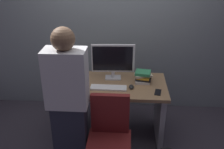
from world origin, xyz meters
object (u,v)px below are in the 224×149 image
cup_near_keyboard (78,82)px  cup_by_monitor (76,74)px  book_stack (143,77)px  cell_phone (158,92)px  keyboard (109,88)px  office_chair (109,144)px  person_at_desk (68,106)px  monitor (113,60)px  mouse (131,87)px  desk (112,101)px

cup_near_keyboard → cup_by_monitor: cup_near_keyboard is taller
book_stack → cell_phone: book_stack is taller
keyboard → cup_by_monitor: 0.53m
office_chair → person_at_desk: bearing=171.3°
cup_near_keyboard → cell_phone: 0.96m
cup_by_monitor → person_at_desk: bearing=-84.1°
office_chair → cell_phone: 0.82m
monitor → cell_phone: (0.55, -0.35, -0.25)m
office_chair → mouse: size_ratio=9.40×
person_at_desk → cell_phone: size_ratio=11.38×
book_stack → cell_phone: size_ratio=1.59×
cup_by_monitor → cell_phone: 1.08m
office_chair → monitor: monitor is taller
mouse → cell_phone: (0.31, -0.09, -0.01)m
monitor → cup_by_monitor: monitor is taller
desk → mouse: (0.23, -0.09, 0.26)m
person_at_desk → keyboard: 0.65m
mouse → cup_by_monitor: size_ratio=1.03×
cell_phone → keyboard: bearing=-175.5°
office_chair → desk: bearing=91.3°
office_chair → cell_phone: office_chair is taller
office_chair → monitor: 1.06m
cup_by_monitor → book_stack: (0.86, -0.09, 0.02)m
desk → cup_by_monitor: size_ratio=13.71×
keyboard → cup_near_keyboard: (-0.37, 0.04, 0.04)m
person_at_desk → mouse: 0.85m
person_at_desk → monitor: (0.39, 0.83, 0.17)m
person_at_desk → mouse: person_at_desk is taller
person_at_desk → monitor: bearing=64.7°
monitor → cell_phone: bearing=-32.5°
keyboard → cup_near_keyboard: 0.38m
office_chair → cup_by_monitor: size_ratio=9.67×
monitor → book_stack: bearing=-13.0°
cup_by_monitor → cup_near_keyboard: bearing=-74.2°
person_at_desk → cup_by_monitor: (-0.09, 0.82, -0.03)m
person_at_desk → cup_near_keyboard: (-0.02, 0.58, -0.03)m
desk → monitor: size_ratio=2.47×
monitor → keyboard: (-0.03, -0.28, -0.25)m
monitor → office_chair: bearing=-88.7°
book_stack → cup_near_keyboard: bearing=-168.7°
cup_near_keyboard → mouse: bearing=-0.7°
person_at_desk → monitor: person_at_desk is taller
monitor → desk: bearing=-88.4°
keyboard → mouse: bearing=7.1°
desk → person_at_desk: size_ratio=0.81×
office_chair → cup_near_keyboard: office_chair is taller
mouse → book_stack: book_stack is taller
desk → keyboard: 0.28m
desk → keyboard: size_ratio=3.10×
mouse → cup_by_monitor: 0.76m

